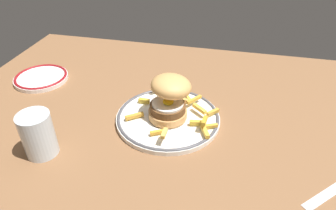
{
  "coord_description": "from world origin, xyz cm",
  "views": [
    {
      "loc": [
        8.31,
        -61.16,
        46.13
      ],
      "look_at": [
        -4.94,
        -3.08,
        4.6
      ],
      "focal_mm": 32.15,
      "sensor_mm": 36.0,
      "label": 1
    }
  ],
  "objects_px": {
    "burger": "(170,96)",
    "water_glass": "(39,137)",
    "side_plate": "(41,78)",
    "dinner_plate": "(168,117)"
  },
  "relations": [
    {
      "from": "burger",
      "to": "water_glass",
      "type": "height_order",
      "value": "burger"
    },
    {
      "from": "water_glass",
      "to": "side_plate",
      "type": "relative_size",
      "value": 0.64
    },
    {
      "from": "water_glass",
      "to": "side_plate",
      "type": "distance_m",
      "value": 0.34
    },
    {
      "from": "side_plate",
      "to": "dinner_plate",
      "type": "bearing_deg",
      "value": -14.54
    },
    {
      "from": "water_glass",
      "to": "dinner_plate",
      "type": "bearing_deg",
      "value": 35.6
    },
    {
      "from": "burger",
      "to": "side_plate",
      "type": "relative_size",
      "value": 0.85
    },
    {
      "from": "dinner_plate",
      "to": "water_glass",
      "type": "xyz_separation_m",
      "value": [
        -0.24,
        -0.17,
        0.03
      ]
    },
    {
      "from": "burger",
      "to": "water_glass",
      "type": "xyz_separation_m",
      "value": [
        -0.24,
        -0.17,
        -0.03
      ]
    },
    {
      "from": "burger",
      "to": "water_glass",
      "type": "relative_size",
      "value": 1.34
    },
    {
      "from": "dinner_plate",
      "to": "side_plate",
      "type": "relative_size",
      "value": 1.63
    }
  ]
}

